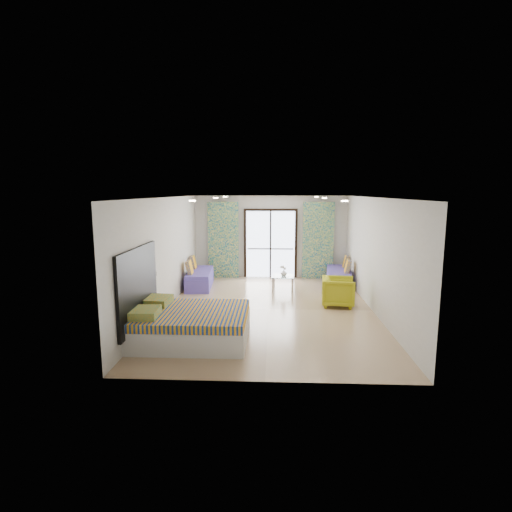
{
  "coord_description": "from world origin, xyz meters",
  "views": [
    {
      "loc": [
        0.12,
        -9.39,
        2.85
      ],
      "look_at": [
        -0.36,
        1.0,
        1.15
      ],
      "focal_mm": 28.0,
      "sensor_mm": 36.0,
      "label": 1
    }
  ],
  "objects_px": {
    "daybed_right": "(339,276)",
    "coffee_table": "(283,277)",
    "armchair": "(338,290)",
    "bed": "(190,325)",
    "daybed_left": "(199,278)"
  },
  "relations": [
    {
      "from": "daybed_right",
      "to": "armchair",
      "type": "height_order",
      "value": "daybed_right"
    },
    {
      "from": "bed",
      "to": "coffee_table",
      "type": "relative_size",
      "value": 2.9
    },
    {
      "from": "bed",
      "to": "armchair",
      "type": "relative_size",
      "value": 2.69
    },
    {
      "from": "armchair",
      "to": "daybed_right",
      "type": "bearing_deg",
      "value": -3.5
    },
    {
      "from": "bed",
      "to": "daybed_left",
      "type": "height_order",
      "value": "daybed_left"
    },
    {
      "from": "daybed_right",
      "to": "armchair",
      "type": "distance_m",
      "value": 2.32
    },
    {
      "from": "daybed_left",
      "to": "daybed_right",
      "type": "xyz_separation_m",
      "value": [
        4.23,
        0.47,
        -0.01
      ]
    },
    {
      "from": "daybed_right",
      "to": "coffee_table",
      "type": "xyz_separation_m",
      "value": [
        -1.73,
        -0.73,
        0.11
      ]
    },
    {
      "from": "bed",
      "to": "armchair",
      "type": "bearing_deg",
      "value": 37.86
    },
    {
      "from": "daybed_right",
      "to": "daybed_left",
      "type": "bearing_deg",
      "value": -167.65
    },
    {
      "from": "coffee_table",
      "to": "armchair",
      "type": "height_order",
      "value": "armchair"
    },
    {
      "from": "daybed_left",
      "to": "daybed_right",
      "type": "distance_m",
      "value": 4.26
    },
    {
      "from": "coffee_table",
      "to": "daybed_right",
      "type": "bearing_deg",
      "value": 22.98
    },
    {
      "from": "bed",
      "to": "daybed_left",
      "type": "xyz_separation_m",
      "value": [
        -0.64,
        4.31,
        -0.03
      ]
    },
    {
      "from": "bed",
      "to": "daybed_right",
      "type": "bearing_deg",
      "value": 53.03
    }
  ]
}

